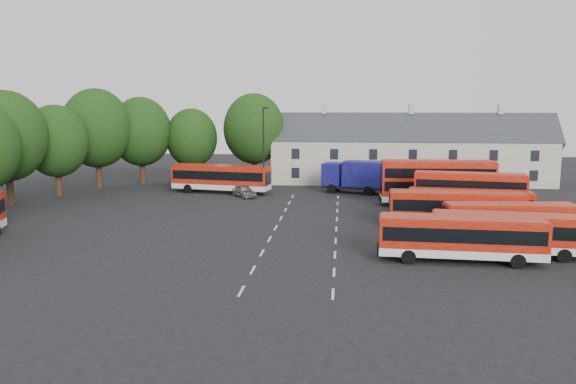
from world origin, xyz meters
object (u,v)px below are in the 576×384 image
at_px(bus_row_a, 461,235).
at_px(silver_car, 244,191).
at_px(box_truck, 361,175).
at_px(lamppost, 264,149).
at_px(bus_dd_south, 469,192).

bearing_deg(bus_row_a, silver_car, 130.54).
height_order(box_truck, lamppost, lamppost).
bearing_deg(silver_car, bus_dd_south, -57.28).
distance_m(silver_car, lamppost, 5.09).
distance_m(bus_row_a, lamppost, 29.93).
height_order(bus_dd_south, silver_car, bus_dd_south).
xyz_separation_m(bus_row_a, lamppost, (-16.28, 24.87, 3.46)).
bearing_deg(bus_row_a, lamppost, 126.40).
relative_size(bus_dd_south, lamppost, 1.02).
xyz_separation_m(bus_dd_south, silver_car, (-22.22, 8.74, -1.61)).
bearing_deg(silver_car, bus_row_a, -88.45).
xyz_separation_m(bus_row_a, silver_car, (-18.41, 24.12, -1.10)).
distance_m(bus_row_a, silver_car, 30.36).
bearing_deg(box_truck, bus_dd_south, -37.73).
bearing_deg(silver_car, box_truck, -19.60).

